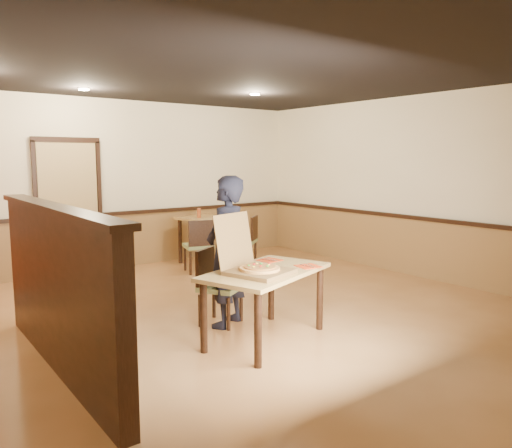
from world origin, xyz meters
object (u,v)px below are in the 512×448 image
at_px(side_table, 204,227).
at_px(pizza_box, 255,266).
at_px(side_chair_right, 247,238).
at_px(diner, 226,252).
at_px(side_chair_left, 199,244).
at_px(main_table, 266,280).
at_px(condiment, 199,213).
at_px(diner_chair, 216,283).

xyz_separation_m(side_table, pizza_box, (-1.65, -3.68, 0.17)).
distance_m(side_chair_right, diner, 3.16).
bearing_deg(side_chair_left, main_table, 86.63).
bearing_deg(side_chair_left, condiment, -105.65).
height_order(main_table, side_chair_right, side_chair_right).
height_order(diner, pizza_box, diner).
distance_m(main_table, side_chair_left, 3.18).
bearing_deg(condiment, diner_chair, -117.36).
xyz_separation_m(side_chair_right, condiment, (-0.61, 0.57, 0.43)).
bearing_deg(side_table, condiment, -168.29).
distance_m(diner_chair, side_chair_left, 2.53).
bearing_deg(main_table, diner_chair, 79.65).
xyz_separation_m(diner_chair, side_table, (1.59, 2.88, 0.18)).
relative_size(side_chair_right, diner, 0.52).
bearing_deg(diner_chair, pizza_box, -125.45).
bearing_deg(condiment, pizza_box, -112.73).
relative_size(side_table, pizza_box, 1.16).
xyz_separation_m(diner_chair, pizza_box, (-0.06, -0.80, 0.34)).
relative_size(diner, condiment, 10.25).
bearing_deg(pizza_box, diner, 63.19).
bearing_deg(side_chair_left, side_chair_right, -164.02).
relative_size(side_table, condiment, 5.46).
distance_m(side_chair_right, condiment, 0.94).
distance_m(side_table, pizza_box, 4.03).
bearing_deg(side_chair_right, diner, 9.70).
bearing_deg(side_chair_right, condiment, -83.63).
relative_size(main_table, side_chair_right, 1.81).
relative_size(diner_chair, side_table, 0.95).
bearing_deg(diner_chair, main_table, -112.75).
height_order(main_table, side_chair_left, side_chair_left).
bearing_deg(pizza_box, diner_chair, 68.86).
xyz_separation_m(diner, pizza_box, (-0.11, -0.67, -0.03)).
bearing_deg(condiment, side_chair_right, -43.40).
xyz_separation_m(main_table, side_table, (1.48, 3.63, 0.01)).
xyz_separation_m(main_table, condiment, (1.36, 3.60, 0.28)).
xyz_separation_m(side_chair_left, side_table, (0.47, 0.61, 0.16)).
relative_size(side_chair_right, pizza_box, 1.12).
bearing_deg(side_table, pizza_box, -114.13).
relative_size(side_chair_right, side_table, 0.97).
bearing_deg(diner, side_table, -146.36).
height_order(diner_chair, side_chair_left, side_chair_left).
relative_size(diner, pizza_box, 2.17).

